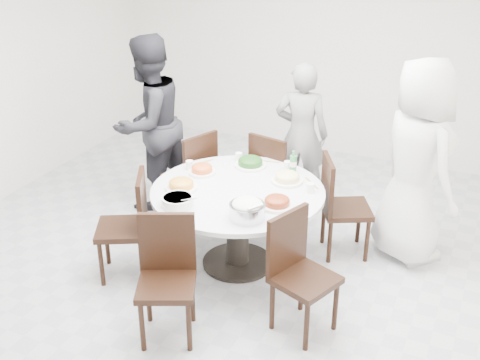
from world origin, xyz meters
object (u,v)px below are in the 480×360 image
at_px(chair_sw, 121,226).
at_px(soup_bowl, 178,201).
at_px(dining_table, 238,228).
at_px(chair_se, 305,277).
at_px(diner_middle, 301,135).
at_px(chair_nw, 189,174).
at_px(diner_left, 149,123).
at_px(diner_right, 417,162).
at_px(chair_n, 277,176).
at_px(rice_bowl, 247,211).
at_px(chair_s, 166,283).
at_px(beverage_bottle, 293,162).
at_px(chair_ne, 347,207).

height_order(chair_sw, soup_bowl, chair_sw).
relative_size(dining_table, chair_se, 1.58).
bearing_deg(diner_middle, chair_nw, 32.07).
xyz_separation_m(dining_table, diner_left, (-1.33, 0.72, 0.54)).
height_order(chair_nw, diner_right, diner_right).
distance_m(diner_right, soup_bowl, 2.11).
relative_size(chair_n, chair_nw, 1.00).
height_order(chair_nw, rice_bowl, chair_nw).
xyz_separation_m(chair_nw, diner_left, (-0.51, 0.10, 0.44)).
relative_size(chair_s, chair_se, 1.00).
height_order(chair_nw, chair_s, same).
relative_size(dining_table, beverage_bottle, 6.87).
relative_size(chair_s, beverage_bottle, 4.35).
bearing_deg(chair_sw, chair_nw, 151.26).
bearing_deg(chair_ne, diner_right, -95.04).
relative_size(chair_ne, soup_bowl, 3.63).
xyz_separation_m(chair_n, chair_nw, (-0.83, -0.33, 0.00)).
relative_size(chair_ne, diner_middle, 0.62).
bearing_deg(chair_s, soup_bowl, 87.17).
xyz_separation_m(chair_sw, diner_right, (2.20, 1.35, 0.45)).
height_order(diner_left, beverage_bottle, diner_left).
bearing_deg(diner_middle, chair_sw, 55.72).
bearing_deg(beverage_bottle, chair_sw, -137.55).
xyz_separation_m(chair_ne, rice_bowl, (-0.54, -1.02, 0.34)).
distance_m(diner_right, diner_left, 2.69).
height_order(dining_table, diner_left, diner_left).
height_order(chair_ne, rice_bowl, chair_ne).
relative_size(chair_ne, beverage_bottle, 4.35).
xyz_separation_m(chair_nw, chair_sw, (-0.02, -1.17, 0.00)).
xyz_separation_m(rice_bowl, beverage_bottle, (0.04, 0.94, 0.05)).
bearing_deg(soup_bowl, diner_right, 37.24).
distance_m(dining_table, diner_right, 1.67).
relative_size(diner_left, soup_bowl, 6.97).
relative_size(chair_ne, chair_s, 1.00).
bearing_deg(beverage_bottle, diner_left, 172.73).
distance_m(chair_s, diner_middle, 2.54).
relative_size(chair_n, diner_left, 0.52).
bearing_deg(rice_bowl, diner_right, 48.83).
bearing_deg(rice_bowl, chair_n, 101.18).
xyz_separation_m(dining_table, diner_right, (1.35, 0.80, 0.55)).
relative_size(chair_ne, chair_nw, 1.00).
xyz_separation_m(chair_se, beverage_bottle, (-0.52, 1.13, 0.38)).
bearing_deg(chair_ne, beverage_bottle, 72.07).
distance_m(dining_table, diner_left, 1.61).
height_order(chair_n, chair_s, same).
relative_size(rice_bowl, soup_bowl, 1.08).
bearing_deg(diner_left, chair_sw, 32.24).
relative_size(dining_table, diner_middle, 0.97).
xyz_separation_m(diner_middle, rice_bowl, (0.18, -1.84, 0.04)).
xyz_separation_m(chair_s, beverage_bottle, (0.39, 1.62, 0.38)).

